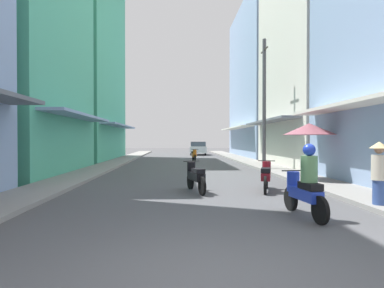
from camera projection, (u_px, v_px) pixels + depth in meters
The scene contains 15 objects.
ground_plane at pixel (185, 167), 19.89m from camera, with size 89.20×89.20×0.00m, color #4C4C4F.
sidewalk_left at pixel (107, 166), 19.67m from camera, with size 1.69×48.55×0.12m, color gray.
sidewalk_right at pixel (262, 165), 20.12m from camera, with size 1.69×48.55×0.12m, color gray.
building_left_mid at pixel (7, 53), 15.40m from camera, with size 7.05×8.67×11.64m.
building_left_far at pixel (77, 56), 26.19m from camera, with size 7.05×11.34×17.07m.
building_right_mid at pixel (325, 34), 19.85m from camera, with size 7.05×9.04×16.47m.
building_right_far at pixel (271, 82), 31.36m from camera, with size 7.05×12.83×14.63m.
motorbike_maroon at pixel (266, 175), 10.41m from camera, with size 0.73×1.75×0.96m.
motorbike_blue at pixel (305, 184), 6.85m from camera, with size 0.55×1.81×1.58m.
motorbike_black at pixel (195, 176), 10.21m from camera, with size 0.66×1.78×0.96m.
motorbike_orange at pixel (194, 155), 24.22m from camera, with size 0.55×1.81×0.96m.
parked_car at pixel (198, 148), 35.27m from camera, with size 2.08×4.23×1.45m.
pedestrian_midway at pixel (379, 171), 7.61m from camera, with size 0.44×0.44×1.62m.
vendor_umbrella at pixel (309, 129), 12.55m from camera, with size 2.01×2.01×2.30m.
utility_pole at pixel (264, 103), 17.37m from camera, with size 0.20×1.20×7.10m.
Camera 1 is at (-0.49, -3.60, 1.66)m, focal length 30.07 mm.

